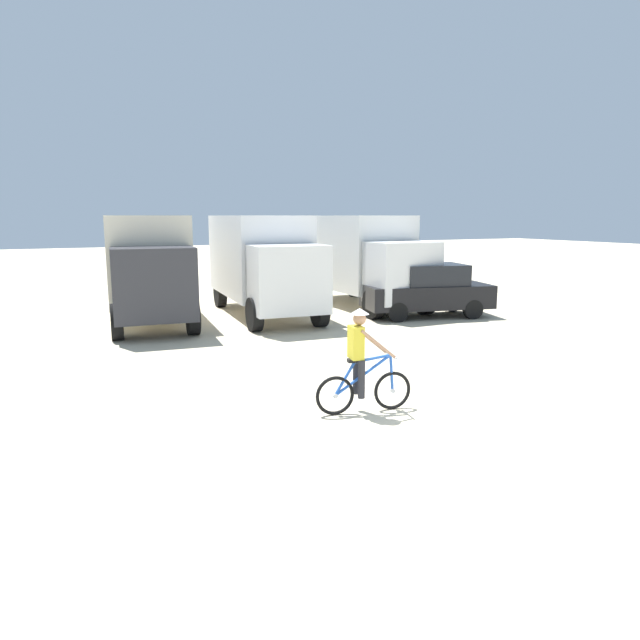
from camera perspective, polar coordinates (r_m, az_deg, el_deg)
name	(u,v)px	position (r m, az deg, el deg)	size (l,w,h in m)	color
ground_plane	(463,432)	(9.53, 13.84, -10.59)	(120.00, 120.00, 0.00)	beige
box_truck_cream_rv	(147,263)	(19.28, -16.65, 5.41)	(3.02, 6.95, 3.35)	beige
box_truck_avon_van	(262,260)	(19.76, -5.67, 5.89)	(2.90, 6.92, 3.35)	white
box_truck_white_box	(360,256)	(21.75, 3.97, 6.30)	(2.43, 6.76, 3.35)	white
sedan_parked	(428,290)	(19.74, 10.56, 2.87)	(4.49, 2.68, 1.76)	black
cyclist_orange_shirt	(361,365)	(9.90, 4.07, -4.40)	(1.72, 0.54, 1.82)	black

